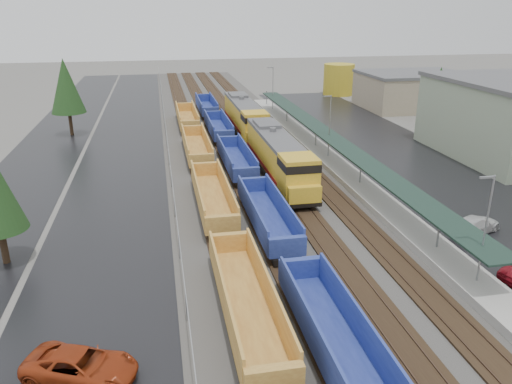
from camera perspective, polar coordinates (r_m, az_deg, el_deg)
ballast_strip at (r=68.51m, az=-2.11°, el=5.49°), size 20.00×160.00×0.08m
trackbed at (r=68.48m, az=-2.11°, el=5.59°), size 14.60×160.00×0.22m
west_parking_lot at (r=67.90m, az=-14.75°, el=4.67°), size 10.00×160.00×0.02m
west_road at (r=69.30m, az=-23.02°, el=4.01°), size 9.00×160.00×0.02m
east_commuter_lot at (r=65.12m, az=16.14°, el=3.87°), size 16.00×100.00×0.02m
station_platform at (r=61.23m, az=8.23°, el=4.16°), size 3.00×80.00×8.00m
chainlink_fence at (r=65.83m, az=-10.14°, el=5.98°), size 0.08×160.04×2.02m
distant_hills at (r=223.71m, az=3.27°, el=15.80°), size 301.00×140.00×25.20m
tree_west_far at (r=77.18m, az=-20.90°, el=11.26°), size 4.84×4.84×11.00m
tree_east at (r=74.93m, az=20.13°, el=10.61°), size 4.40×4.40×10.00m
locomotive_lead at (r=53.56m, az=2.63°, el=4.08°), size 3.30×21.76×4.93m
locomotive_trail at (r=73.52m, az=-1.27°, el=8.58°), size 3.30×21.76×4.93m
well_string_yellow at (r=37.81m, az=-3.48°, el=-5.31°), size 2.85×103.81×2.53m
well_string_blue at (r=41.75m, az=1.27°, el=-2.73°), size 2.80×113.97×2.48m
storage_tank at (r=110.05m, az=9.43°, el=12.57°), size 6.43×6.43×6.43m
parked_car_west_c at (r=27.71m, az=-19.40°, el=-18.30°), size 4.59×6.26×1.58m
parked_car_east_c at (r=45.02m, az=23.78°, el=-3.46°), size 3.97×5.45×1.47m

